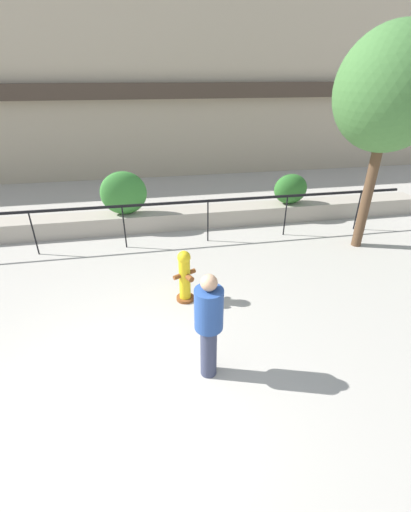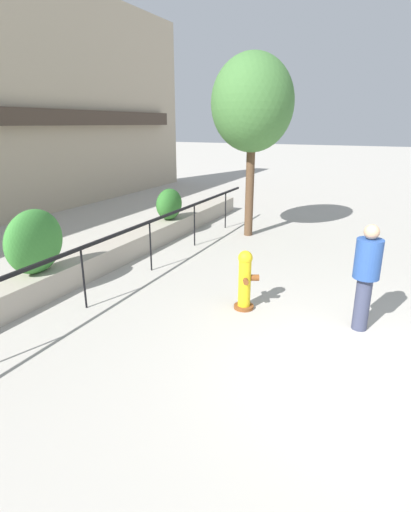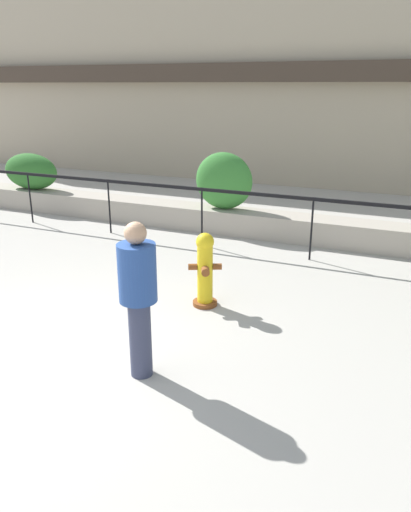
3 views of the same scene
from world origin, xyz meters
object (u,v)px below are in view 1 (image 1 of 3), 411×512
(hedge_bush_2, at_px, (291,189))
(hedge_bush_1, at_px, (124,193))
(street_tree, at_px, (391,91))
(fire_hydrant, at_px, (185,276))
(pedestrian, at_px, (209,321))

(hedge_bush_2, bearing_deg, hedge_bush_1, 180.00)
(street_tree, bearing_deg, hedge_bush_1, 160.85)
(fire_hydrant, distance_m, pedestrian, 1.99)
(hedge_bush_1, relative_size, hedge_bush_2, 1.25)
(hedge_bush_1, height_order, street_tree, street_tree)
(fire_hydrant, distance_m, street_tree, 5.86)
(fire_hydrant, relative_size, street_tree, 0.22)
(hedge_bush_2, relative_size, pedestrian, 0.58)
(hedge_bush_2, bearing_deg, pedestrian, -122.33)
(fire_hydrant, bearing_deg, hedge_bush_2, 45.17)
(fire_hydrant, height_order, pedestrian, pedestrian)
(hedge_bush_1, relative_size, pedestrian, 0.73)
(hedge_bush_1, bearing_deg, hedge_bush_2, 0.00)
(hedge_bush_1, relative_size, street_tree, 0.25)
(hedge_bush_1, relative_size, fire_hydrant, 1.16)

